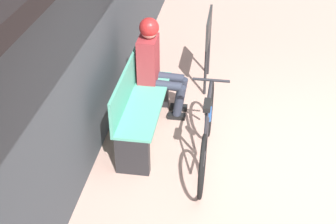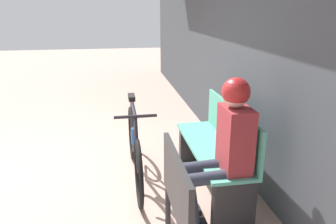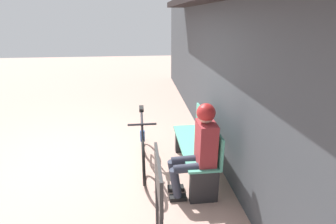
% 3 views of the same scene
% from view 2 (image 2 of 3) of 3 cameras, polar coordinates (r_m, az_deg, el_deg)
% --- Properties ---
extents(ground_plane, '(24.00, 24.00, 0.00)m').
position_cam_2_polar(ground_plane, '(3.89, -21.73, -10.97)').
color(ground_plane, tan).
extents(storefront_wall, '(12.00, 0.56, 3.20)m').
position_cam_2_polar(storefront_wall, '(3.64, 13.84, 15.32)').
color(storefront_wall, '#3D4247').
rests_on(storefront_wall, ground_plane).
extents(park_bench_near, '(1.43, 0.42, 0.87)m').
position_cam_2_polar(park_bench_near, '(3.35, 8.32, -6.88)').
color(park_bench_near, '#51A88E').
rests_on(park_bench_near, ground_plane).
extents(bicycle, '(1.68, 0.40, 0.88)m').
position_cam_2_polar(bicycle, '(3.53, -5.86, -6.10)').
color(bicycle, black).
rests_on(bicycle, ground_plane).
extents(person_seated, '(0.34, 0.59, 1.27)m').
position_cam_2_polar(person_seated, '(2.75, 9.90, -5.07)').
color(person_seated, '#2D3342').
rests_on(person_seated, ground_plane).
extents(signboard, '(0.70, 0.04, 1.02)m').
position_cam_2_polar(signboard, '(1.91, 1.45, -15.10)').
color(signboard, '#232326').
rests_on(signboard, ground_plane).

